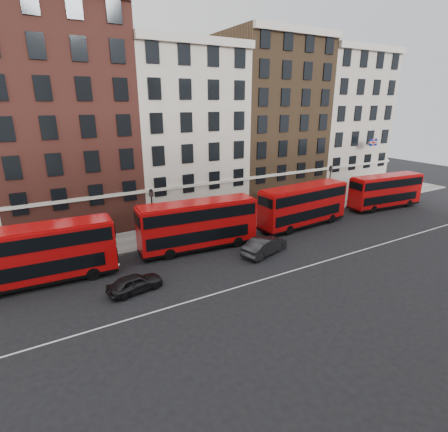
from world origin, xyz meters
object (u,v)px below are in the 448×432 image
bus_a (38,254)px  bus_b (198,224)px  traffic_light (368,184)px  bus_c (303,205)px  bus_d (385,191)px  car_front (265,246)px  car_rear (135,283)px

bus_a → bus_b: bearing=3.4°
traffic_light → bus_a: bearing=-175.7°
bus_c → bus_d: bus_c is taller
bus_b → car_front: bearing=-35.5°
traffic_light → bus_c: bearing=-167.9°
bus_b → traffic_light: (26.41, 2.98, 0.03)m
bus_b → car_rear: size_ratio=2.79×
bus_b → car_rear: (-7.16, -4.59, -1.75)m
bus_a → car_front: 17.92m
bus_d → traffic_light: 3.00m
bus_c → car_rear: size_ratio=2.77×
bus_b → car_front: 6.27m
bus_a → bus_d: bus_a is taller
car_rear → bus_a: bearing=41.9°
bus_c → car_rear: (-19.62, -4.58, -1.74)m
bus_b → bus_d: 26.05m
bus_c → traffic_light: (13.96, 2.98, 0.04)m
bus_a → traffic_light: (39.22, 2.98, 0.05)m
bus_b → bus_c: (12.46, -0.01, -0.01)m
bus_d → traffic_light: size_ratio=3.13×
bus_c → bus_d: 13.60m
bus_a → car_rear: bearing=-35.7°
bus_b → bus_a: bearing=-175.0°
bus_b → car_rear: bearing=-142.4°
car_rear → bus_c: bearing=-85.9°
bus_b → bus_d: size_ratio=1.06×
bus_b → bus_c: bus_b is taller
bus_d → bus_b: bearing=-174.4°
bus_a → bus_b: size_ratio=0.99×
car_rear → traffic_light: 34.46m
bus_d → car_rear: 33.57m
car_front → bus_d: bearing=-96.4°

